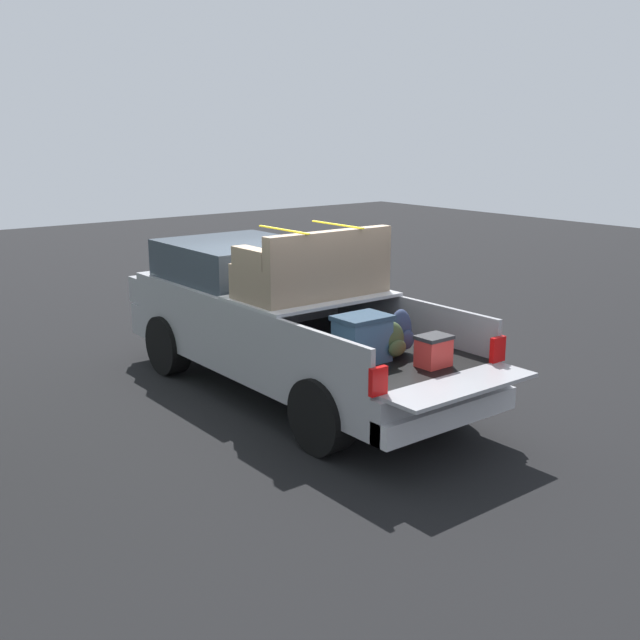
# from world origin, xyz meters

# --- Properties ---
(ground_plane) EXTENTS (40.00, 40.00, 0.00)m
(ground_plane) POSITION_xyz_m (0.00, 0.00, 0.00)
(ground_plane) COLOR black
(pickup_truck) EXTENTS (6.05, 2.06, 2.23)m
(pickup_truck) POSITION_xyz_m (0.36, 0.00, 0.96)
(pickup_truck) COLOR gray
(pickup_truck) RESTS_ON ground_plane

